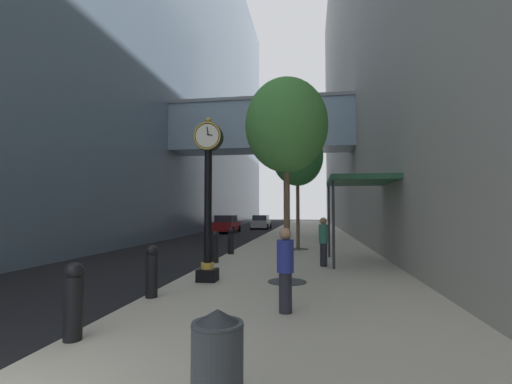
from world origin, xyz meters
TOP-DOWN VIEW (x-y plane):
  - ground_plane at (0.00, 27.00)m, footprint 110.00×110.00m
  - sidewalk_right at (3.51, 30.00)m, footprint 7.02×80.00m
  - building_block_left at (-11.00, 29.96)m, footprint 22.89×80.00m
  - building_block_right at (11.52, 30.00)m, footprint 9.00×80.00m
  - street_clock at (0.97, 7.63)m, footprint 0.84×0.55m
  - bollard_nearest at (0.23, 2.78)m, footprint 0.29×0.29m
  - bollard_second at (0.23, 5.57)m, footprint 0.29×0.29m
  - bollard_fourth at (0.23, 11.16)m, footprint 0.29×0.29m
  - bollard_fifth at (0.23, 13.95)m, footprint 0.29×0.29m
  - street_tree_near at (3.24, 7.85)m, footprint 2.39×2.39m
  - street_tree_mid_near at (3.24, 16.49)m, footprint 2.69×2.69m
  - trash_bin at (3.00, 1.11)m, footprint 0.53×0.53m
  - pedestrian_walking at (4.37, 10.91)m, footprint 0.40×0.40m
  - pedestrian_by_clock at (3.41, 4.80)m, footprint 0.45×0.45m
  - storefront_awning at (5.78, 11.97)m, footprint 2.40×3.60m
  - car_silver_near at (-1.85, 38.96)m, footprint 2.09×4.17m
  - car_red_mid at (-4.22, 31.61)m, footprint 2.11×4.66m

SIDE VIEW (x-z plane):
  - ground_plane at x=0.00m, z-range 0.00..0.00m
  - sidewalk_right at x=3.51m, z-range 0.00..0.14m
  - trash_bin at x=3.00m, z-range 0.15..1.20m
  - bollard_nearest at x=0.23m, z-range 0.17..1.39m
  - bollard_second at x=0.23m, z-range 0.17..1.39m
  - bollard_fourth at x=0.23m, z-range 0.17..1.39m
  - bollard_fifth at x=0.23m, z-range 0.17..1.39m
  - car_silver_near at x=-1.85m, z-range -0.02..1.59m
  - car_red_mid at x=-4.22m, z-range -0.03..1.67m
  - pedestrian_by_clock at x=3.41m, z-range 0.19..1.87m
  - pedestrian_walking at x=4.37m, z-range 0.20..1.97m
  - street_clock at x=0.97m, z-range 0.38..5.14m
  - storefront_awning at x=5.78m, z-range 1.63..4.93m
  - street_tree_near at x=3.24m, z-range 1.67..7.55m
  - street_tree_mid_near at x=3.24m, z-range 1.78..8.20m
  - building_block_left at x=-11.00m, z-range -0.06..37.23m
  - building_block_right at x=11.52m, z-range 0.00..38.30m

